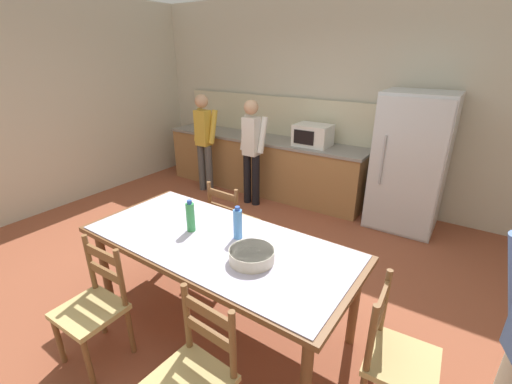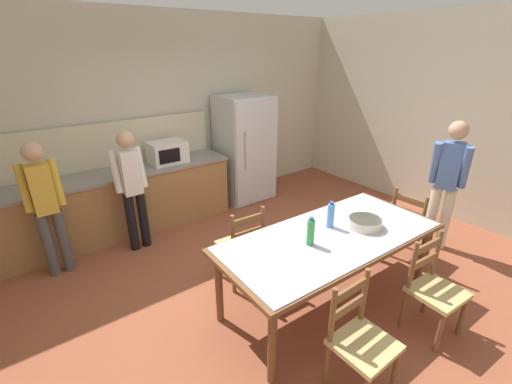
# 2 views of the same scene
# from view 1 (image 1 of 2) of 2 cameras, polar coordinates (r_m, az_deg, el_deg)

# --- Properties ---
(ground_plane) EXTENTS (8.32, 8.32, 0.00)m
(ground_plane) POSITION_cam_1_polar(r_m,az_deg,el_deg) (3.57, -4.13, -14.43)
(ground_plane) COLOR brown
(wall_back) EXTENTS (6.52, 0.12, 2.90)m
(wall_back) POSITION_cam_1_polar(r_m,az_deg,el_deg) (5.26, 13.81, 14.31)
(wall_back) COLOR beige
(wall_back) RESTS_ON ground
(wall_left) EXTENTS (0.12, 5.20, 2.90)m
(wall_left) POSITION_cam_1_polar(r_m,az_deg,el_deg) (5.55, -33.11, 11.81)
(wall_left) COLOR beige
(wall_left) RESTS_ON ground
(kitchen_counter) EXTENTS (3.37, 0.66, 0.88)m
(kitchen_counter) POSITION_cam_1_polar(r_m,az_deg,el_deg) (5.56, 1.00, 4.69)
(kitchen_counter) COLOR #9E7042
(kitchen_counter) RESTS_ON ground
(counter_splashback) EXTENTS (3.33, 0.03, 0.60)m
(counter_splashback) POSITION_cam_1_polar(r_m,az_deg,el_deg) (5.64, 2.80, 12.66)
(counter_splashback) COLOR beige
(counter_splashback) RESTS_ON kitchen_counter
(refrigerator) EXTENTS (0.82, 0.73, 1.71)m
(refrigerator) POSITION_cam_1_polar(r_m,az_deg,el_deg) (4.65, 24.25, 4.44)
(refrigerator) COLOR silver
(refrigerator) RESTS_ON ground
(microwave) EXTENTS (0.50, 0.39, 0.30)m
(microwave) POSITION_cam_1_polar(r_m,az_deg,el_deg) (4.99, 9.45, 9.33)
(microwave) COLOR white
(microwave) RESTS_ON kitchen_counter
(dining_table) EXTENTS (2.23, 1.05, 0.78)m
(dining_table) POSITION_cam_1_polar(r_m,az_deg,el_deg) (2.74, -6.44, -9.28)
(dining_table) COLOR brown
(dining_table) RESTS_ON ground
(bottle_near_centre) EXTENTS (0.07, 0.07, 0.27)m
(bottle_near_centre) POSITION_cam_1_polar(r_m,az_deg,el_deg) (2.81, -10.87, -4.07)
(bottle_near_centre) COLOR green
(bottle_near_centre) RESTS_ON dining_table
(bottle_off_centre) EXTENTS (0.07, 0.07, 0.27)m
(bottle_off_centre) POSITION_cam_1_polar(r_m,az_deg,el_deg) (2.66, -3.07, -5.28)
(bottle_off_centre) COLOR #4C8ED6
(bottle_off_centre) RESTS_ON dining_table
(serving_bowl) EXTENTS (0.32, 0.32, 0.09)m
(serving_bowl) POSITION_cam_1_polar(r_m,az_deg,el_deg) (2.42, -0.73, -10.39)
(serving_bowl) COLOR beige
(serving_bowl) RESTS_ON dining_table
(chair_head_end) EXTENTS (0.42, 0.44, 0.91)m
(chair_head_end) POSITION_cam_1_polar(r_m,az_deg,el_deg) (2.42, 22.25, -24.17)
(chair_head_end) COLOR brown
(chair_head_end) RESTS_ON ground
(chair_side_near_right) EXTENTS (0.45, 0.43, 0.91)m
(chair_side_near_right) POSITION_cam_1_polar(r_m,az_deg,el_deg) (2.22, -10.25, -28.05)
(chair_side_near_right) COLOR brown
(chair_side_near_right) RESTS_ON ground
(chair_side_far_left) EXTENTS (0.44, 0.42, 0.91)m
(chair_side_far_left) POSITION_cam_1_polar(r_m,az_deg,el_deg) (3.67, -4.05, -5.15)
(chair_side_far_left) COLOR brown
(chair_side_far_left) RESTS_ON ground
(chair_side_near_left) EXTENTS (0.42, 0.40, 0.91)m
(chair_side_near_left) POSITION_cam_1_polar(r_m,az_deg,el_deg) (2.84, -25.38, -16.90)
(chair_side_near_left) COLOR brown
(chair_side_near_left) RESTS_ON ground
(person_at_sink) EXTENTS (0.39, 0.27, 1.54)m
(person_at_sink) POSITION_cam_1_polar(r_m,az_deg,el_deg) (5.48, -8.65, 8.80)
(person_at_sink) COLOR #4C4C4C
(person_at_sink) RESTS_ON ground
(person_at_counter) EXTENTS (0.38, 0.27, 1.53)m
(person_at_counter) POSITION_cam_1_polar(r_m,az_deg,el_deg) (4.92, -0.73, 7.38)
(person_at_counter) COLOR black
(person_at_counter) RESTS_ON ground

